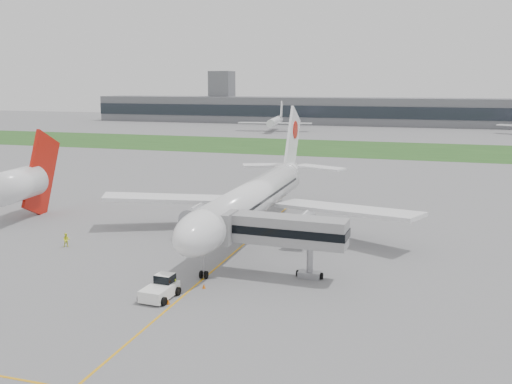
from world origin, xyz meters
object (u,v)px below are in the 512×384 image
(ground_crew_near, at_px, (175,286))
(airliner, at_px, (255,197))
(jet_bridge, at_px, (273,230))
(neighbor_aircraft, at_px, (18,184))
(pushback_tug, at_px, (161,288))

(ground_crew_near, bearing_deg, airliner, -118.66)
(jet_bridge, bearing_deg, neighbor_aircraft, 165.65)
(pushback_tug, distance_m, jet_bridge, 14.37)
(airliner, bearing_deg, pushback_tug, -94.27)
(ground_crew_near, bearing_deg, jet_bridge, -160.49)
(jet_bridge, xyz_separation_m, ground_crew_near, (-8.40, -8.61, -4.57))
(pushback_tug, relative_size, ground_crew_near, 2.73)
(neighbor_aircraft, bearing_deg, jet_bridge, -22.46)
(airliner, xyz_separation_m, jet_bridge, (7.31, -16.60, -0.25))
(pushback_tug, bearing_deg, airliner, 88.96)
(airliner, height_order, pushback_tug, airliner)
(airliner, bearing_deg, neighbor_aircraft, -175.93)
(pushback_tug, height_order, jet_bridge, jet_bridge)
(airliner, height_order, neighbor_aircraft, airliner)
(neighbor_aircraft, bearing_deg, pushback_tug, -38.71)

